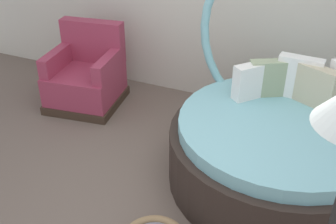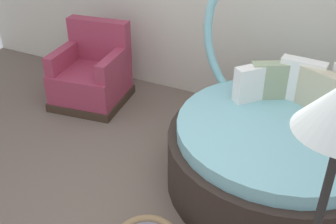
{
  "view_description": "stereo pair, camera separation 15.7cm",
  "coord_description": "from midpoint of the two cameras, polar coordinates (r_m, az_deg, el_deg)",
  "views": [
    {
      "loc": [
        0.95,
        -2.32,
        2.46
      ],
      "look_at": [
        -0.34,
        0.57,
        0.55
      ],
      "focal_mm": 43.4,
      "sensor_mm": 36.0,
      "label": 1
    },
    {
      "loc": [
        1.1,
        -2.26,
        2.46
      ],
      "look_at": [
        -0.34,
        0.57,
        0.55
      ],
      "focal_mm": 43.4,
      "sensor_mm": 36.0,
      "label": 2
    }
  ],
  "objects": [
    {
      "name": "ground_plane",
      "position": [
        3.52,
        -0.07,
        -13.5
      ],
      "size": [
        8.0,
        8.0,
        0.02
      ],
      "primitive_type": "cube",
      "color": "#66564C"
    },
    {
      "name": "red_armchair",
      "position": [
        4.95,
        -12.25,
        4.8
      ],
      "size": [
        0.9,
        0.9,
        0.94
      ],
      "color": "#38281E",
      "rests_on": "ground_plane"
    },
    {
      "name": "round_daybed",
      "position": [
        3.7,
        14.34,
        -3.52
      ],
      "size": [
        1.91,
        1.91,
        2.12
      ],
      "color": "#2D231E",
      "rests_on": "ground_plane"
    }
  ]
}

